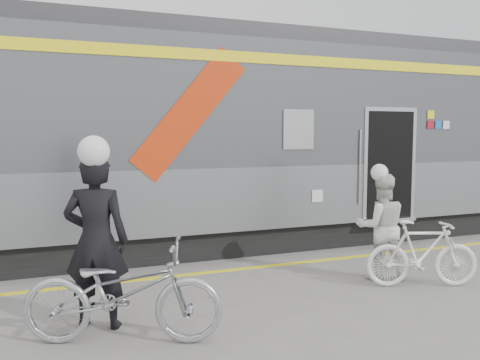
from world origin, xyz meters
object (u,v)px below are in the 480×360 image
man (96,241)px  bicycle_left (123,292)px  bicycle_right (422,254)px  woman (381,227)px

man → bicycle_left: bearing=131.1°
man → bicycle_left: 0.73m
bicycle_right → bicycle_left: bearing=115.8°
man → woman: (4.16, 0.39, -0.19)m
bicycle_left → bicycle_right: size_ratio=1.29×
bicycle_left → bicycle_right: (4.26, 0.39, -0.06)m
bicycle_left → woman: woman is taller
bicycle_left → woman: bearing=-55.5°
woman → bicycle_right: size_ratio=0.99×
bicycle_left → woman: (3.96, 0.94, 0.25)m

